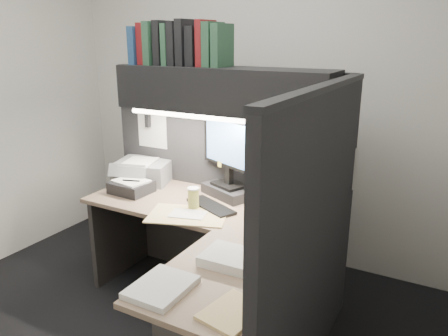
{
  "coord_description": "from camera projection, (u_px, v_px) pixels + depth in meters",
  "views": [
    {
      "loc": [
        1.57,
        -1.84,
        1.85
      ],
      "look_at": [
        0.27,
        0.51,
        1.03
      ],
      "focal_mm": 35.0,
      "sensor_mm": 36.0,
      "label": 1
    }
  ],
  "objects": [
    {
      "name": "printer",
      "position": [
        144.0,
        171.0,
        3.49
      ],
      "size": [
        0.5,
        0.46,
        0.17
      ],
      "primitive_type": "cube",
      "rotation": [
        0.0,
        0.0,
        0.29
      ],
      "color": "gray",
      "rests_on": "desk"
    },
    {
      "name": "paper_stack_b",
      "position": [
        161.0,
        287.0,
        2.0
      ],
      "size": [
        0.24,
        0.3,
        0.03
      ],
      "primitive_type": "cube",
      "rotation": [
        0.0,
        0.0,
        0.0
      ],
      "color": "white",
      "rests_on": "desk"
    },
    {
      "name": "overhead_shelf",
      "position": [
        222.0,
        90.0,
        2.94
      ],
      "size": [
        1.55,
        0.34,
        0.3
      ],
      "primitive_type": "cube",
      "color": "black",
      "rests_on": "partition_back"
    },
    {
      "name": "paper_stack_a",
      "position": [
        230.0,
        258.0,
        2.24
      ],
      "size": [
        0.28,
        0.24,
        0.05
      ],
      "primitive_type": "cube",
      "rotation": [
        0.0,
        0.0,
        0.03
      ],
      "color": "white",
      "rests_on": "desk"
    },
    {
      "name": "mouse",
      "position": [
        288.0,
        221.0,
        2.69
      ],
      "size": [
        0.1,
        0.11,
        0.04
      ],
      "primitive_type": "ellipsoid",
      "rotation": [
        0.0,
        0.0,
        -0.44
      ],
      "color": "black",
      "rests_on": "mousepad"
    },
    {
      "name": "mousepad",
      "position": [
        287.0,
        225.0,
        2.68
      ],
      "size": [
        0.25,
        0.23,
        0.0
      ],
      "primitive_type": "cube",
      "rotation": [
        0.0,
        0.0,
        -0.12
      ],
      "color": "navy",
      "rests_on": "desk"
    },
    {
      "name": "binder_row",
      "position": [
        179.0,
        44.0,
        3.02
      ],
      "size": [
        0.73,
        0.26,
        0.31
      ],
      "color": "navy",
      "rests_on": "overhead_shelf"
    },
    {
      "name": "partition_back",
      "position": [
        223.0,
        179.0,
        3.34
      ],
      "size": [
        1.9,
        0.06,
        1.6
      ],
      "primitive_type": "cube",
      "color": "black",
      "rests_on": "floor"
    },
    {
      "name": "partition_right",
      "position": [
        312.0,
        246.0,
        2.27
      ],
      "size": [
        0.06,
        1.5,
        1.6
      ],
      "primitive_type": "cube",
      "color": "black",
      "rests_on": "floor"
    },
    {
      "name": "monitor",
      "position": [
        229.0,
        166.0,
        3.12
      ],
      "size": [
        0.5,
        0.36,
        0.57
      ],
      "rotation": [
        0.0,
        0.0,
        -0.4
      ],
      "color": "black",
      "rests_on": "desk"
    },
    {
      "name": "manila_stack",
      "position": [
        233.0,
        312.0,
        1.83
      ],
      "size": [
        0.25,
        0.3,
        0.02
      ],
      "primitive_type": "cube",
      "rotation": [
        0.0,
        0.0,
        -0.19
      ],
      "color": "#E3C57F",
      "rests_on": "desk"
    },
    {
      "name": "notebook_stack",
      "position": [
        131.0,
        187.0,
        3.24
      ],
      "size": [
        0.29,
        0.25,
        0.08
      ],
      "primitive_type": "cube",
      "rotation": [
        0.0,
        0.0,
        -0.04
      ],
      "color": "black",
      "rests_on": "desk"
    },
    {
      "name": "wall_back",
      "position": [
        252.0,
        98.0,
        3.67
      ],
      "size": [
        3.5,
        0.04,
        2.7
      ],
      "primitive_type": "cube",
      "color": "silver",
      "rests_on": "floor"
    },
    {
      "name": "task_light_tube",
      "position": [
        212.0,
        118.0,
        2.87
      ],
      "size": [
        1.32,
        0.04,
        0.04
      ],
      "primitive_type": "cylinder",
      "rotation": [
        0.0,
        1.57,
        0.0
      ],
      "color": "white",
      "rests_on": "overhead_shelf"
    },
    {
      "name": "pinned_papers",
      "position": [
        248.0,
        166.0,
        2.78
      ],
      "size": [
        1.76,
        1.31,
        0.51
      ],
      "color": "white",
      "rests_on": "partition_back"
    },
    {
      "name": "keyboard",
      "position": [
        211.0,
        206.0,
        2.96
      ],
      "size": [
        0.43,
        0.29,
        0.02
      ],
      "primitive_type": "cube",
      "rotation": [
        0.0,
        0.0,
        -0.43
      ],
      "color": "black",
      "rests_on": "desk"
    },
    {
      "name": "coffee_cup",
      "position": [
        193.0,
        199.0,
        2.93
      ],
      "size": [
        0.08,
        0.08,
        0.14
      ],
      "primitive_type": "cylinder",
      "rotation": [
        0.0,
        0.0,
        0.12
      ],
      "color": "#D1BC53",
      "rests_on": "desk"
    },
    {
      "name": "open_folder",
      "position": [
        188.0,
        215.0,
        2.83
      ],
      "size": [
        0.58,
        0.48,
        0.01
      ],
      "primitive_type": "cube",
      "rotation": [
        0.0,
        0.0,
        0.34
      ],
      "color": "#E3C57F",
      "rests_on": "desk"
    },
    {
      "name": "telephone",
      "position": [
        301.0,
        203.0,
        2.93
      ],
      "size": [
        0.26,
        0.27,
        0.08
      ],
      "primitive_type": "cube",
      "rotation": [
        0.0,
        0.0,
        -0.43
      ],
      "color": "beige",
      "rests_on": "desk"
    },
    {
      "name": "floor",
      "position": [
        148.0,
        336.0,
        2.81
      ],
      "size": [
        3.5,
        3.5,
        0.0
      ],
      "primitive_type": "plane",
      "color": "black",
      "rests_on": "ground"
    },
    {
      "name": "desk",
      "position": [
        204.0,
        294.0,
        2.48
      ],
      "size": [
        1.7,
        1.53,
        0.73
      ],
      "color": "#876956",
      "rests_on": "floor"
    }
  ]
}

